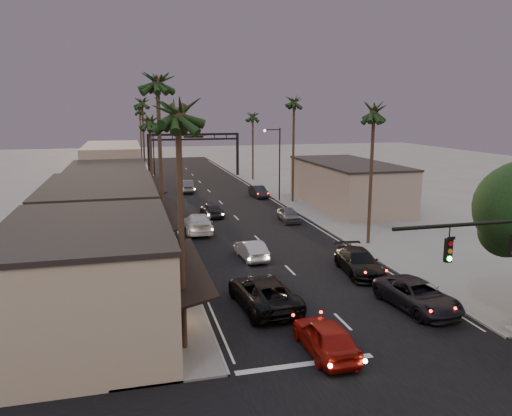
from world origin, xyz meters
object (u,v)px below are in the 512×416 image
palm_far (140,108)px  oncoming_red (326,336)px  arch (194,144)px  curbside_near (417,295)px  streetlight_right (277,158)px  palm_la (177,105)px  palm_rc (253,114)px  oncoming_pickup (263,292)px  palm_lb (157,77)px  palm_rb (294,99)px  palm_lc (149,117)px  oncoming_silver (251,250)px  palm_ra (374,107)px  streetlight_left (156,152)px  curbside_black (359,262)px  palm_ld (142,100)px

palm_far → oncoming_red: 72.04m
arch → curbside_near: 59.76m
streetlight_right → palm_la: size_ratio=0.68×
palm_rc → oncoming_pickup: 53.25m
palm_lb → oncoming_red: bearing=-67.0°
palm_rb → curbside_near: (-3.73, -33.38, -11.61)m
palm_la → oncoming_red: palm_la is taller
palm_lc → oncoming_pickup: (5.00, -22.95, -9.58)m
palm_rb → oncoming_red: size_ratio=2.93×
palm_la → oncoming_silver: palm_la is taller
streetlight_right → palm_ra: size_ratio=0.68×
palm_la → palm_rb: size_ratio=0.93×
palm_rc → palm_lc: bearing=-121.6°
streetlight_left → palm_far: palm_far is taller
arch → curbside_near: (4.87, -59.38, -4.73)m
palm_ra → oncoming_pickup: bearing=-138.1°
arch → curbside_black: arch is taller
palm_ld → palm_rb: 20.42m
palm_rb → palm_rc: bearing=90.0°
palm_la → palm_rc: (17.20, 55.00, -0.97)m
palm_lc → palm_rc: same height
arch → palm_far: 12.96m
curbside_near → streetlight_right: bearing=80.5°
palm_ld → oncoming_silver: bearing=-78.6°
palm_far → curbside_near: bearing=-78.9°
palm_lc → curbside_black: 24.83m
palm_la → streetlight_left: bearing=88.0°
streetlight_right → arch: bearing=105.5°
palm_far → oncoming_pickup: palm_far is taller
streetlight_right → curbside_near: streetlight_right is taller
palm_rc → curbside_black: (-4.18, -46.81, -9.65)m
streetlight_right → oncoming_silver: bearing=-111.5°
oncoming_red → palm_rb: bearing=-106.9°
palm_lb → palm_rc: (17.20, 42.00, -2.92)m
palm_ra → curbside_black: bearing=-121.5°
palm_lb → curbside_near: bearing=-40.2°
palm_ld → palm_far: (0.30, 23.00, -0.97)m
palm_rc → oncoming_red: size_ratio=2.52×
streetlight_left → palm_rc: 17.42m
palm_far → palm_lb: bearing=-90.3°
curbside_near → palm_lb: bearing=133.7°
curbside_black → arch: bearing=100.9°
palm_rb → streetlight_left: bearing=137.9°
oncoming_silver → oncoming_pickup: bearing=76.6°
palm_rc → oncoming_pickup: palm_rc is taller
streetlight_left → palm_ld: bearing=-119.2°
palm_la → palm_ld: (-0.00, 46.00, 0.97)m
palm_la → palm_rc: 57.63m
palm_la → oncoming_red: 12.54m
palm_lc → curbside_black: size_ratio=2.15×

